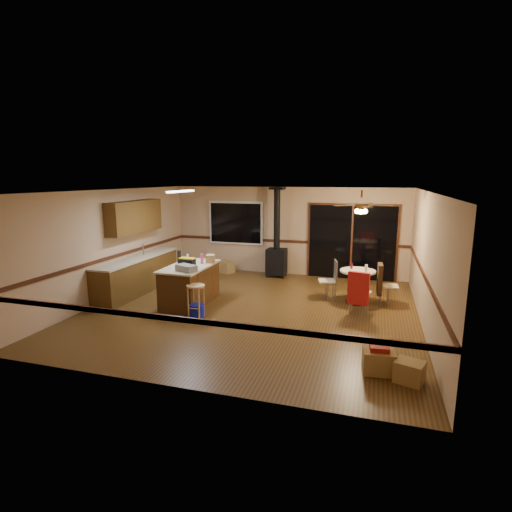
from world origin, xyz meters
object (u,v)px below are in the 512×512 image
at_px(toolbox_grey, 186,268).
at_px(chair_near, 359,288).
at_px(dining_table, 357,281).
at_px(box_under_window, 226,267).
at_px(toolbox_black, 187,263).
at_px(bar_stool, 196,301).
at_px(kitchen_island, 190,284).
at_px(box_corner_a, 378,361).
at_px(chair_right, 381,279).
at_px(blue_bucket, 197,310).
at_px(chair_left, 332,275).
at_px(wood_stove, 277,252).
at_px(box_corner_b, 409,372).

xyz_separation_m(toolbox_grey, chair_near, (3.57, 0.80, -0.37)).
relative_size(dining_table, chair_near, 1.16).
bearing_deg(box_under_window, dining_table, -26.06).
relative_size(toolbox_black, bar_stool, 0.50).
distance_m(toolbox_black, chair_near, 3.77).
distance_m(kitchen_island, box_corner_a, 4.74).
height_order(chair_right, box_under_window, chair_right).
relative_size(dining_table, box_under_window, 1.83).
bearing_deg(dining_table, toolbox_grey, -154.40).
bearing_deg(box_under_window, blue_bucket, -77.93).
bearing_deg(chair_right, dining_table, -175.46).
bearing_deg(blue_bucket, chair_near, 17.64).
bearing_deg(dining_table, chair_right, 4.54).
bearing_deg(blue_bucket, bar_stool, -84.68).
relative_size(chair_left, box_corner_a, 1.14).
bearing_deg(toolbox_black, chair_left, 25.31).
relative_size(wood_stove, chair_left, 4.89).
height_order(wood_stove, chair_near, wood_stove).
distance_m(wood_stove, dining_table, 3.06).
height_order(chair_left, box_under_window, chair_left).
bearing_deg(blue_bucket, kitchen_island, 124.42).
height_order(bar_stool, box_corner_b, bar_stool).
relative_size(wood_stove, box_under_window, 5.69).
height_order(kitchen_island, toolbox_black, toolbox_black).
relative_size(box_under_window, box_corner_a, 0.98).
bearing_deg(box_under_window, chair_left, -28.29).
relative_size(dining_table, chair_right, 1.16).
distance_m(kitchen_island, blue_bucket, 0.98).
bearing_deg(wood_stove, box_under_window, 178.21).
bearing_deg(wood_stove, box_corner_b, -58.83).
xyz_separation_m(wood_stove, chair_left, (1.79, -1.78, -0.14)).
relative_size(chair_left, box_corner_b, 1.34).
distance_m(toolbox_grey, chair_near, 3.67).
bearing_deg(toolbox_black, toolbox_grey, -66.89).
distance_m(wood_stove, toolbox_grey, 3.76).
height_order(dining_table, chair_near, chair_near).
bearing_deg(wood_stove, dining_table, -38.52).
distance_m(bar_stool, box_under_window, 3.99).
height_order(dining_table, box_corner_b, dining_table).
distance_m(toolbox_grey, box_corner_a, 4.40).
bearing_deg(box_under_window, kitchen_island, -84.41).
relative_size(wood_stove, blue_bucket, 8.04).
xyz_separation_m(blue_bucket, dining_table, (3.17, 1.91, 0.40)).
height_order(blue_bucket, chair_near, chair_near).
bearing_deg(toolbox_black, chair_near, 6.76).
relative_size(box_corner_a, box_corner_b, 1.18).
distance_m(bar_stool, dining_table, 3.72).
bearing_deg(toolbox_black, wood_stove, 68.63).
bearing_deg(kitchen_island, chair_right, 15.75).
bearing_deg(dining_table, chair_near, -85.75).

